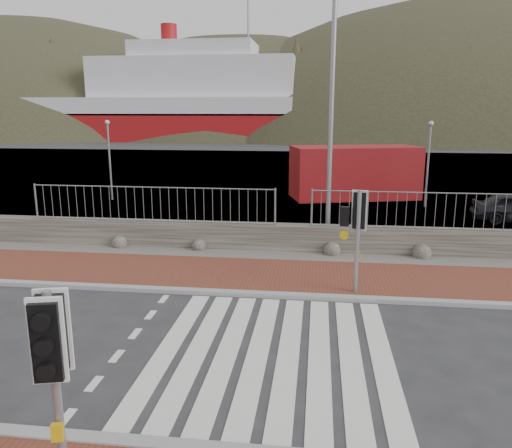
# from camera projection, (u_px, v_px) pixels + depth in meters

# --- Properties ---
(ground) EXTENTS (220.00, 220.00, 0.00)m
(ground) POSITION_uv_depth(u_px,v_px,m) (273.00, 353.00, 9.77)
(ground) COLOR #28282B
(ground) RESTS_ON ground
(sidewalk_far) EXTENTS (40.00, 3.00, 0.08)m
(sidewalk_far) POSITION_uv_depth(u_px,v_px,m) (288.00, 277.00, 14.11)
(sidewalk_far) COLOR brown
(sidewalk_far) RESTS_ON ground
(kerb_far) EXTENTS (40.00, 0.25, 0.12)m
(kerb_far) POSITION_uv_depth(u_px,v_px,m) (284.00, 296.00, 12.66)
(kerb_far) COLOR gray
(kerb_far) RESTS_ON ground
(zebra_crossing) EXTENTS (4.62, 5.60, 0.01)m
(zebra_crossing) POSITION_uv_depth(u_px,v_px,m) (273.00, 353.00, 9.77)
(zebra_crossing) COLOR silver
(zebra_crossing) RESTS_ON ground
(gravel_strip) EXTENTS (40.00, 1.50, 0.06)m
(gravel_strip) POSITION_uv_depth(u_px,v_px,m) (292.00, 257.00, 16.05)
(gravel_strip) COLOR #59544C
(gravel_strip) RESTS_ON ground
(stone_wall) EXTENTS (40.00, 0.60, 0.90)m
(stone_wall) POSITION_uv_depth(u_px,v_px,m) (293.00, 238.00, 16.73)
(stone_wall) COLOR #403C35
(stone_wall) RESTS_ON ground
(railing) EXTENTS (18.07, 0.07, 1.22)m
(railing) POSITION_uv_depth(u_px,v_px,m) (293.00, 199.00, 16.27)
(railing) COLOR gray
(railing) RESTS_ON stone_wall
(quay) EXTENTS (120.00, 40.00, 0.50)m
(quay) POSITION_uv_depth(u_px,v_px,m) (308.00, 174.00, 36.74)
(quay) COLOR #4C4C4F
(quay) RESTS_ON ground
(water) EXTENTS (220.00, 50.00, 0.05)m
(water) POSITION_uv_depth(u_px,v_px,m) (314.00, 143.00, 70.58)
(water) COLOR #3F4C54
(water) RESTS_ON ground
(ferry) EXTENTS (50.00, 16.00, 20.00)m
(ferry) POSITION_uv_depth(u_px,v_px,m) (155.00, 104.00, 77.19)
(ferry) COLOR maroon
(ferry) RESTS_ON ground
(hills_backdrop) EXTENTS (254.00, 90.00, 100.00)m
(hills_backdrop) POSITION_uv_depth(u_px,v_px,m) (346.00, 252.00, 99.12)
(hills_backdrop) COLOR #262E1B
(hills_backdrop) RESTS_ON ground
(traffic_signal_near) EXTENTS (0.43, 0.32, 2.72)m
(traffic_signal_near) POSITION_uv_depth(u_px,v_px,m) (53.00, 354.00, 5.68)
(traffic_signal_near) COLOR gray
(traffic_signal_near) RESTS_ON ground
(traffic_signal_far) EXTENTS (0.67, 0.30, 2.73)m
(traffic_signal_far) POSITION_uv_depth(u_px,v_px,m) (357.00, 220.00, 12.45)
(traffic_signal_far) COLOR gray
(traffic_signal_far) RESTS_ON ground
(streetlight) EXTENTS (1.89, 0.74, 9.12)m
(streetlight) POSITION_uv_depth(u_px,v_px,m) (336.00, 95.00, 16.33)
(streetlight) COLOR gray
(streetlight) RESTS_ON ground
(shipping_container) EXTENTS (7.05, 4.33, 2.74)m
(shipping_container) POSITION_uv_depth(u_px,v_px,m) (354.00, 172.00, 26.65)
(shipping_container) COLOR maroon
(shipping_container) RESTS_ON ground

